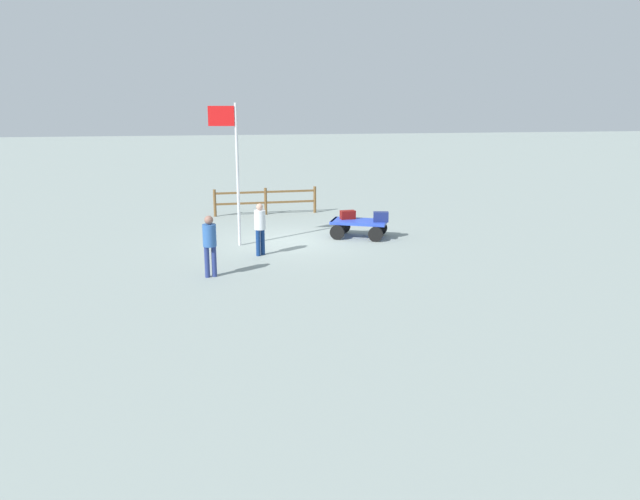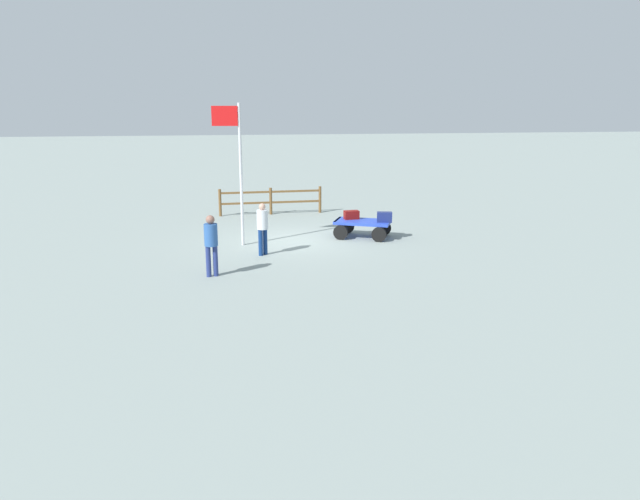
{
  "view_description": "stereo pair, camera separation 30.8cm",
  "coord_description": "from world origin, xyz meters",
  "px_view_note": "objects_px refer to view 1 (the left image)",
  "views": [
    {
      "loc": [
        2.23,
        21.35,
        5.01
      ],
      "look_at": [
        -0.17,
        6.0,
        1.14
      ],
      "focal_mm": 35.08,
      "sensor_mm": 36.0,
      "label": 1
    },
    {
      "loc": [
        1.93,
        21.4,
        5.01
      ],
      "look_at": [
        -0.17,
        6.0,
        1.14
      ],
      "focal_mm": 35.08,
      "sensor_mm": 36.0,
      "label": 2
    }
  ],
  "objects_px": {
    "luggage_cart": "(358,225)",
    "worker_trailing": "(260,225)",
    "flagpole": "(234,161)",
    "suitcase_maroon": "(381,217)",
    "suitcase_olive": "(348,215)",
    "worker_lead": "(210,240)"
  },
  "relations": [
    {
      "from": "suitcase_maroon",
      "to": "flagpole",
      "type": "height_order",
      "value": "flagpole"
    },
    {
      "from": "luggage_cart",
      "to": "suitcase_maroon",
      "type": "relative_size",
      "value": 3.85
    },
    {
      "from": "suitcase_maroon",
      "to": "suitcase_olive",
      "type": "distance_m",
      "value": 1.27
    },
    {
      "from": "luggage_cart",
      "to": "worker_trailing",
      "type": "relative_size",
      "value": 1.32
    },
    {
      "from": "luggage_cart",
      "to": "worker_trailing",
      "type": "bearing_deg",
      "value": 29.47
    },
    {
      "from": "luggage_cart",
      "to": "worker_lead",
      "type": "relative_size",
      "value": 1.26
    },
    {
      "from": "suitcase_olive",
      "to": "flagpole",
      "type": "relative_size",
      "value": 0.12
    },
    {
      "from": "luggage_cart",
      "to": "suitcase_olive",
      "type": "height_order",
      "value": "suitcase_olive"
    },
    {
      "from": "suitcase_maroon",
      "to": "luggage_cart",
      "type": "bearing_deg",
      "value": -27.49
    },
    {
      "from": "worker_trailing",
      "to": "flagpole",
      "type": "distance_m",
      "value": 2.51
    },
    {
      "from": "suitcase_maroon",
      "to": "worker_trailing",
      "type": "distance_m",
      "value": 4.7
    },
    {
      "from": "suitcase_maroon",
      "to": "suitcase_olive",
      "type": "bearing_deg",
      "value": -33.45
    },
    {
      "from": "worker_lead",
      "to": "flagpole",
      "type": "relative_size",
      "value": 0.37
    },
    {
      "from": "suitcase_olive",
      "to": "worker_trailing",
      "type": "xyz_separation_m",
      "value": [
        3.32,
        2.39,
        0.22
      ]
    },
    {
      "from": "flagpole",
      "to": "worker_trailing",
      "type": "bearing_deg",
      "value": 116.64
    },
    {
      "from": "suitcase_maroon",
      "to": "flagpole",
      "type": "bearing_deg",
      "value": 2.43
    },
    {
      "from": "flagpole",
      "to": "suitcase_olive",
      "type": "bearing_deg",
      "value": -167.3
    },
    {
      "from": "worker_lead",
      "to": "flagpole",
      "type": "height_order",
      "value": "flagpole"
    },
    {
      "from": "worker_trailing",
      "to": "suitcase_maroon",
      "type": "bearing_deg",
      "value": -158.92
    },
    {
      "from": "suitcase_maroon",
      "to": "suitcase_olive",
      "type": "xyz_separation_m",
      "value": [
        1.06,
        -0.7,
        -0.02
      ]
    },
    {
      "from": "luggage_cart",
      "to": "flagpole",
      "type": "bearing_deg",
      "value": 7.7
    },
    {
      "from": "suitcase_maroon",
      "to": "worker_lead",
      "type": "relative_size",
      "value": 0.33
    }
  ]
}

